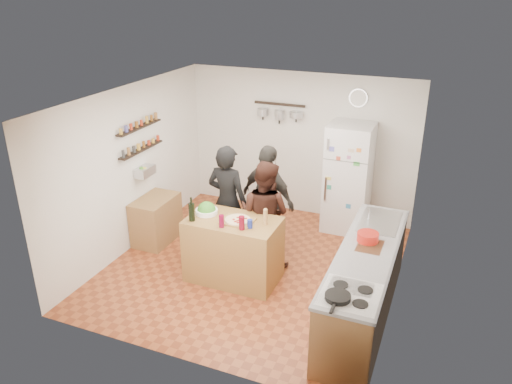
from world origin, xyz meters
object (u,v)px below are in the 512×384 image
at_px(pepper_mill, 265,218).
at_px(person_center, 264,214).
at_px(wine_bottle, 192,212).
at_px(prep_island, 233,250).
at_px(counter_run, 364,285).
at_px(fridge, 348,178).
at_px(person_back, 268,199).
at_px(salt_canister, 250,224).
at_px(wall_clock, 358,98).
at_px(salad_bowl, 207,211).
at_px(person_left, 228,202).
at_px(side_table, 156,220).
at_px(red_bowl, 368,237).
at_px(skillet, 338,297).

height_order(pepper_mill, person_center, person_center).
height_order(wine_bottle, pepper_mill, wine_bottle).
relative_size(prep_island, counter_run, 0.48).
xyz_separation_m(prep_island, person_center, (0.25, 0.54, 0.35)).
bearing_deg(fridge, wine_bottle, -123.98).
distance_m(prep_island, person_back, 1.05).
distance_m(salt_canister, fridge, 2.39).
xyz_separation_m(wine_bottle, wall_clock, (1.59, 2.69, 1.12)).
height_order(pepper_mill, fridge, fridge).
height_order(salad_bowl, pepper_mill, pepper_mill).
bearing_deg(wall_clock, salt_canister, -106.94).
height_order(person_left, person_back, person_left).
bearing_deg(salad_bowl, counter_run, -5.42).
bearing_deg(prep_island, person_left, 121.11).
relative_size(person_back, fridge, 0.93).
relative_size(counter_run, side_table, 3.29).
height_order(counter_run, red_bowl, red_bowl).
relative_size(prep_island, red_bowl, 4.71).
relative_size(person_center, counter_run, 0.61).
xyz_separation_m(person_center, person_back, (-0.11, 0.43, 0.04)).
distance_m(salad_bowl, salt_canister, 0.74).
distance_m(salt_canister, red_bowl, 1.50).
bearing_deg(wall_clock, salad_bowl, -121.97).
height_order(pepper_mill, skillet, pepper_mill).
height_order(person_center, side_table, person_center).
xyz_separation_m(prep_island, fridge, (1.09, 2.14, 0.45)).
xyz_separation_m(red_bowl, fridge, (-0.70, 2.05, -0.08)).
distance_m(wine_bottle, person_left, 0.85).
distance_m(prep_island, wine_bottle, 0.80).
relative_size(pepper_mill, wall_clock, 0.61).
xyz_separation_m(salt_canister, wall_clock, (0.79, 2.59, 1.18)).
bearing_deg(salt_canister, person_left, 132.51).
height_order(salad_bowl, person_center, person_center).
bearing_deg(red_bowl, person_back, 151.86).
distance_m(salad_bowl, person_center, 0.84).
relative_size(wine_bottle, pepper_mill, 1.35).
bearing_deg(person_back, salt_canister, 120.20).
xyz_separation_m(prep_island, person_back, (0.13, 0.97, 0.38)).
height_order(skillet, side_table, skillet).
height_order(prep_island, fridge, fridge).
height_order(salad_bowl, skillet, same).
distance_m(wine_bottle, person_back, 1.36).
height_order(prep_island, salt_canister, salt_canister).
relative_size(salt_canister, person_left, 0.07).
height_order(salad_bowl, fridge, fridge).
xyz_separation_m(person_left, skillet, (2.10, -1.85, 0.08)).
relative_size(fridge, wall_clock, 6.00).
bearing_deg(salad_bowl, fridge, 54.14).
distance_m(skillet, red_bowl, 1.33).
xyz_separation_m(skillet, fridge, (-0.65, 3.38, -0.05)).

